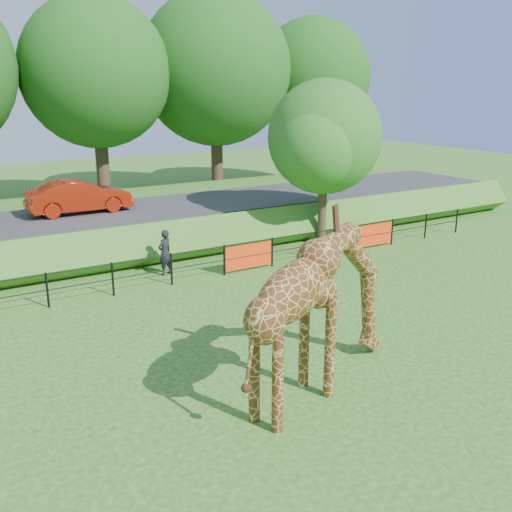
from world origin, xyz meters
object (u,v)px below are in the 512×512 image
object	(u,v)px
visitor	(165,252)
tree_east	(326,141)
car_red	(79,196)
giraffe	(322,312)

from	to	relation	value
visitor	tree_east	size ratio (longest dim) A/B	0.24
car_red	giraffe	bearing A→B (deg)	-175.89
giraffe	visitor	bearing A→B (deg)	69.55
tree_east	giraffe	bearing A→B (deg)	-127.84
giraffe	car_red	xyz separation A→B (m)	(-1.29, 14.55, 0.31)
visitor	car_red	bearing A→B (deg)	-98.65
giraffe	car_red	world-z (taller)	giraffe
visitor	tree_east	distance (m)	8.14
car_red	visitor	size ratio (longest dim) A/B	2.56
giraffe	visitor	size ratio (longest dim) A/B	3.10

